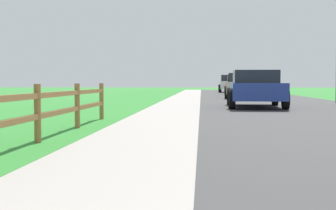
{
  "coord_description": "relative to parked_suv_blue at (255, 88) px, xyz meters",
  "views": [
    {
      "loc": [
        0.06,
        0.3,
        0.98
      ],
      "look_at": [
        -0.48,
        7.86,
        0.61
      ],
      "focal_mm": 50.07,
      "sensor_mm": 36.0,
      "label": 1
    }
  ],
  "objects": [
    {
      "name": "ground_plane",
      "position": [
        -2.16,
        6.15,
        -0.74
      ],
      "size": [
        120.0,
        120.0,
        0.0
      ],
      "primitive_type": "plane",
      "color": "#338833"
    },
    {
      "name": "road_asphalt",
      "position": [
        1.34,
        8.15,
        -0.74
      ],
      "size": [
        7.0,
        66.0,
        0.01
      ],
      "primitive_type": "cube",
      "color": "#393939",
      "rests_on": "ground"
    },
    {
      "name": "curb_concrete",
      "position": [
        -5.16,
        8.15,
        -0.74
      ],
      "size": [
        6.0,
        66.0,
        0.01
      ],
      "primitive_type": "cube",
      "color": "#AAA29A",
      "rests_on": "ground"
    },
    {
      "name": "grass_verge",
      "position": [
        -6.66,
        8.15,
        -0.73
      ],
      "size": [
        5.0,
        66.0,
        0.0
      ],
      "primitive_type": "cube",
      "color": "#338833",
      "rests_on": "ground"
    },
    {
      "name": "rail_fence",
      "position": [
        -4.72,
        -12.45,
        -0.18
      ],
      "size": [
        0.11,
        12.12,
        0.95
      ],
      "color": "olive",
      "rests_on": "ground"
    },
    {
      "name": "parked_suv_blue",
      "position": [
        0.0,
        0.0,
        0.0
      ],
      "size": [
        2.23,
        4.9,
        1.44
      ],
      "color": "navy",
      "rests_on": "ground"
    },
    {
      "name": "parked_car_beige",
      "position": [
        0.35,
        10.5,
        0.02
      ],
      "size": [
        2.21,
        4.83,
        1.53
      ],
      "color": "#C6B793",
      "rests_on": "ground"
    },
    {
      "name": "parked_car_red",
      "position": [
        0.7,
        18.43,
        0.06
      ],
      "size": [
        2.1,
        5.05,
        1.57
      ],
      "color": "maroon",
      "rests_on": "ground"
    },
    {
      "name": "parked_car_white",
      "position": [
        0.54,
        26.78,
        0.09
      ],
      "size": [
        2.02,
        4.32,
        1.66
      ],
      "color": "white",
      "rests_on": "ground"
    }
  ]
}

